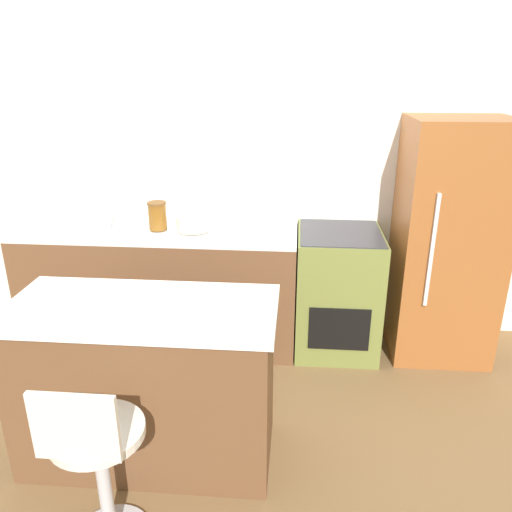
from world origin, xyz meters
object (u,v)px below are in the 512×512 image
kettle (97,216)px  mixing_bowl (193,223)px  oven_range (337,291)px  refrigerator (447,242)px  stool_chair (99,466)px

kettle → mixing_bowl: bearing=0.0°
kettle → oven_range: bearing=1.1°
refrigerator → mixing_bowl: size_ratio=7.21×
stool_chair → mixing_bowl: size_ratio=3.87×
refrigerator → mixing_bowl: refrigerator is taller
refrigerator → stool_chair: refrigerator is taller
mixing_bowl → kettle: bearing=180.0°
oven_range → kettle: 1.85m
refrigerator → oven_range: bearing=-178.5°
refrigerator → kettle: size_ratio=7.77×
stool_chair → refrigerator: bearing=45.0°
kettle → mixing_bowl: (0.71, 0.00, -0.04)m
refrigerator → kettle: refrigerator is taller
oven_range → kettle: bearing=-178.9°
oven_range → stool_chair: (-1.12, -1.85, 0.00)m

